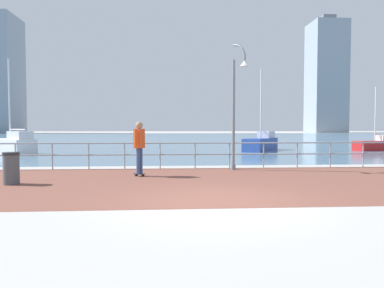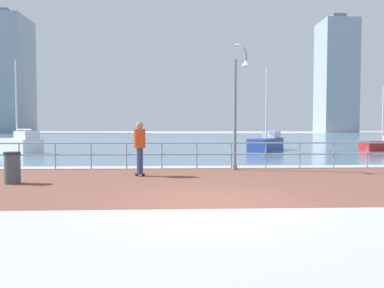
# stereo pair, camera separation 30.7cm
# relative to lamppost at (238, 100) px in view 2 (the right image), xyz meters

# --- Properties ---
(ground) EXTENTS (220.00, 220.00, 0.00)m
(ground) POSITION_rel_lamppost_xyz_m (-1.55, 34.16, -2.67)
(ground) COLOR #ADAAA5
(brick_paving) EXTENTS (28.00, 7.24, 0.01)m
(brick_paving) POSITION_rel_lamppost_xyz_m (-1.55, -2.88, -2.67)
(brick_paving) COLOR brown
(brick_paving) RESTS_ON ground
(harbor_water) EXTENTS (180.00, 88.00, 0.00)m
(harbor_water) POSITION_rel_lamppost_xyz_m (-1.55, 45.74, -2.67)
(harbor_water) COLOR slate
(harbor_water) RESTS_ON ground
(waterfront_railing) EXTENTS (25.25, 0.06, 1.05)m
(waterfront_railing) POSITION_rel_lamppost_xyz_m (-1.55, 0.74, -1.95)
(waterfront_railing) COLOR #8C99A3
(waterfront_railing) RESTS_ON ground
(lamppost) EXTENTS (0.61, 0.71, 4.83)m
(lamppost) POSITION_rel_lamppost_xyz_m (0.00, 0.00, 0.00)
(lamppost) COLOR slate
(lamppost) RESTS_ON ground
(skateboarder) EXTENTS (0.41, 0.53, 1.83)m
(skateboarder) POSITION_rel_lamppost_xyz_m (-3.59, -1.51, -1.56)
(skateboarder) COLOR black
(skateboarder) RESTS_ON ground
(trash_bin) EXTENTS (0.46, 0.46, 0.93)m
(trash_bin) POSITION_rel_lamppost_xyz_m (-7.14, -3.01, -2.20)
(trash_bin) COLOR #474C51
(trash_bin) RESTS_ON ground
(sailboat_white) EXTENTS (4.05, 3.80, 5.96)m
(sailboat_white) POSITION_rel_lamppost_xyz_m (-12.50, 9.83, -2.10)
(sailboat_white) COLOR white
(sailboat_white) RESTS_ON ground
(sailboat_red) EXTENTS (3.32, 4.13, 5.77)m
(sailboat_red) POSITION_rel_lamppost_xyz_m (4.04, 11.62, -2.12)
(sailboat_red) COLOR #284799
(sailboat_red) RESTS_ON ground
(sailboat_blue) EXTENTS (3.37, 1.82, 4.53)m
(sailboat_blue) POSITION_rel_lamppost_xyz_m (12.25, 11.13, -2.24)
(sailboat_blue) COLOR #B21E1E
(sailboat_blue) RESTS_ON ground
(tower_steel) EXTENTS (15.00, 12.83, 35.73)m
(tower_steel) POSITION_rel_lamppost_xyz_m (-53.51, 94.94, 14.36)
(tower_steel) COLOR #8493A3
(tower_steel) RESTS_ON ground
(tower_glass) EXTENTS (10.46, 10.61, 37.09)m
(tower_glass) POSITION_rel_lamppost_xyz_m (48.30, 99.52, 15.04)
(tower_glass) COLOR #8493A3
(tower_glass) RESTS_ON ground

